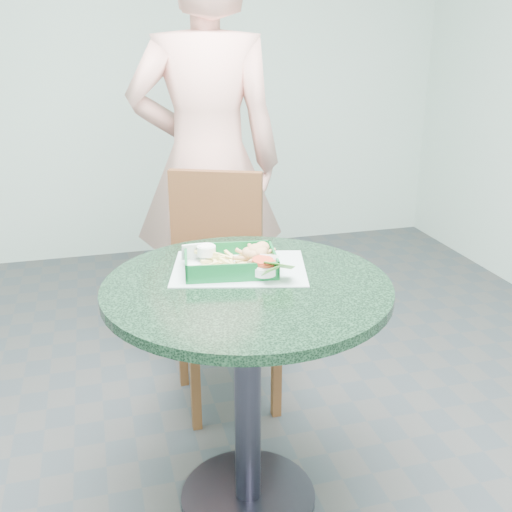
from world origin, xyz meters
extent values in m
cube|color=#303335|center=(0.00, 0.00, 0.00)|extent=(4.00, 5.00, 0.02)
cube|color=silver|center=(0.00, 2.50, 1.40)|extent=(4.00, 0.04, 2.80)
cylinder|color=#2C2C37|center=(0.00, 0.00, 0.01)|extent=(0.44, 0.44, 0.02)
cylinder|color=#2C2C37|center=(0.00, 0.00, 0.38)|extent=(0.08, 0.08, 0.70)
cylinder|color=black|center=(0.00, 0.00, 0.73)|extent=(0.82, 0.82, 0.03)
cube|color=#3A231B|center=(0.06, 0.58, 0.45)|extent=(0.37, 0.37, 0.04)
cube|color=#3A231B|center=(0.06, 0.74, 0.70)|extent=(0.37, 0.04, 0.46)
cube|color=#3A231B|center=(-0.10, 0.42, 0.21)|extent=(0.04, 0.04, 0.43)
cube|color=#3A231B|center=(0.22, 0.42, 0.21)|extent=(0.04, 0.04, 0.43)
cube|color=#3A231B|center=(-0.10, 0.73, 0.21)|extent=(0.04, 0.04, 0.43)
cube|color=#3A231B|center=(0.22, 0.73, 0.21)|extent=(0.04, 0.04, 0.43)
imported|color=#DF9F91|center=(0.08, 1.00, 1.08)|extent=(0.86, 0.64, 2.17)
cube|color=#A1B7B6|center=(0.00, 0.11, 0.75)|extent=(0.45, 0.38, 0.00)
cube|color=#095523|center=(-0.03, 0.10, 0.76)|extent=(0.27, 0.20, 0.01)
cube|color=white|center=(-0.03, 0.10, 0.76)|extent=(0.26, 0.18, 0.00)
cube|color=#095523|center=(-0.03, 0.19, 0.78)|extent=(0.27, 0.01, 0.05)
cube|color=#095523|center=(-0.03, 0.01, 0.78)|extent=(0.27, 0.01, 0.05)
cube|color=#095523|center=(0.10, 0.10, 0.78)|extent=(0.01, 0.20, 0.05)
cube|color=#095523|center=(-0.16, 0.10, 0.78)|extent=(0.01, 0.20, 0.05)
cylinder|color=#D8C16F|center=(0.05, 0.09, 0.78)|extent=(0.12, 0.12, 0.02)
cylinder|color=white|center=(-0.09, 0.15, 0.80)|extent=(0.06, 0.06, 0.03)
cylinder|color=white|center=(-0.09, 0.15, 0.81)|extent=(0.05, 0.05, 0.00)
cylinder|color=silver|center=(0.07, 0.02, 0.78)|extent=(0.07, 0.07, 0.02)
torus|color=silver|center=(0.07, 0.02, 0.79)|extent=(0.07, 0.07, 0.01)
cylinder|color=#C23C22|center=(0.07, 0.02, 0.80)|extent=(0.06, 0.06, 0.01)
camera|label=1|loc=(-0.39, -1.51, 1.43)|focal=42.00mm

